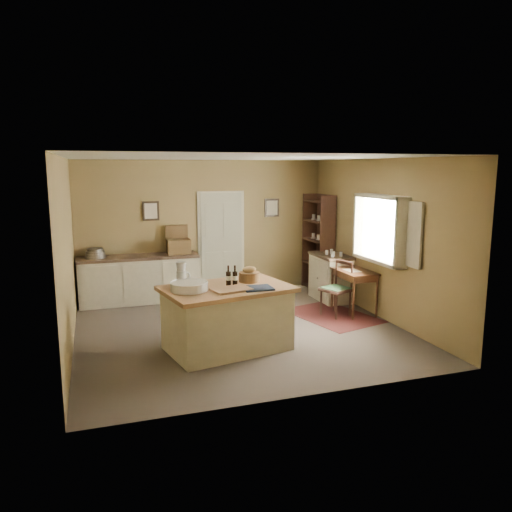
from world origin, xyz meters
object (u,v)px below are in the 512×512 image
Objects in this scene: work_island at (226,316)px; writing_desk at (354,276)px; shelving_unit at (320,243)px; desk_chair at (336,290)px; sideboard at (140,277)px; right_cabinet at (330,277)px.

work_island is 2.82m from writing_desk.
shelving_unit is (2.77, 2.78, 0.52)m from work_island.
shelving_unit reaches higher than desk_chair.
shelving_unit is (3.69, -0.20, 0.52)m from sideboard.
sideboard is at bearing 126.40° from desk_chair.
shelving_unit is at bearing 79.34° from right_cabinet.
desk_chair is at bearing -32.53° from sideboard.
sideboard is 3.73m from shelving_unit.
desk_chair is at bearing -111.68° from right_cabinet.
sideboard is at bearing 164.05° from right_cabinet.
sideboard is 2.27× the size of right_cabinet.
right_cabinet is at bearing -100.66° from shelving_unit.
sideboard is 2.58× the size of writing_desk.
right_cabinet is at bearing 90.01° from writing_desk.
work_island reaches higher than sideboard.
sideboard is 3.73m from desk_chair.
right_cabinet is 0.99m from shelving_unit.
work_island is 3.12m from sideboard.
right_cabinet reaches higher than writing_desk.
work_island is 2.42m from desk_chair.
sideboard is 1.12× the size of shelving_unit.
right_cabinet reaches higher than desk_chair.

